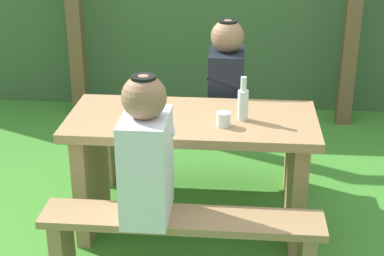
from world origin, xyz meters
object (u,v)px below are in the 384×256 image
object	(u,v)px
bench_near	(182,237)
bench_far	(199,142)
person_white_shirt	(146,153)
drinking_glass	(223,119)
person_black_coat	(226,80)
cell_phone	(154,114)
picnic_table	(192,154)
bottle_left	(243,103)

from	to	relation	value
bench_near	bench_far	world-z (taller)	same
person_white_shirt	drinking_glass	distance (m)	0.57
person_white_shirt	person_black_coat	bearing A→B (deg)	73.39
person_white_shirt	cell_phone	size ratio (longest dim) A/B	5.14
picnic_table	drinking_glass	size ratio (longest dim) A/B	18.05
person_white_shirt	drinking_glass	size ratio (longest dim) A/B	9.28
bench_far	drinking_glass	size ratio (longest dim) A/B	18.05
bench_near	picnic_table	bearing A→B (deg)	90.00
bench_far	bottle_left	xyz separation A→B (m)	(0.28, -0.59, 0.51)
picnic_table	bottle_left	bearing A→B (deg)	-3.36
drinking_glass	bottle_left	size ratio (longest dim) A/B	0.31
picnic_table	cell_phone	distance (m)	0.32
picnic_table	person_white_shirt	size ratio (longest dim) A/B	1.95
person_black_coat	bottle_left	world-z (taller)	person_black_coat
drinking_glass	person_black_coat	bearing A→B (deg)	90.62
bench_near	person_black_coat	bearing A→B (deg)	81.43
picnic_table	person_black_coat	size ratio (longest dim) A/B	1.95
person_black_coat	cell_phone	world-z (taller)	person_black_coat
picnic_table	bench_near	world-z (taller)	picnic_table
drinking_glass	cell_phone	size ratio (longest dim) A/B	0.55
person_white_shirt	cell_phone	world-z (taller)	person_white_shirt
person_black_coat	drinking_glass	distance (m)	0.69
person_white_shirt	bench_near	bearing A→B (deg)	-1.13
bench_near	drinking_glass	xyz separation A→B (m)	(0.18, 0.46, 0.45)
person_white_shirt	bottle_left	size ratio (longest dim) A/B	2.91
picnic_table	person_white_shirt	world-z (taller)	person_white_shirt
drinking_glass	bottle_left	world-z (taller)	bottle_left
person_black_coat	cell_phone	distance (m)	0.68
bench_near	person_white_shirt	size ratio (longest dim) A/B	1.95
drinking_glass	cell_phone	xyz separation A→B (m)	(-0.40, 0.14, -0.03)
bench_near	person_black_coat	world-z (taller)	person_black_coat
cell_phone	person_black_coat	bearing A→B (deg)	79.86
drinking_glass	bottle_left	xyz separation A→B (m)	(0.10, 0.10, 0.06)
person_white_shirt	bottle_left	distance (m)	0.72
picnic_table	bench_far	bearing A→B (deg)	90.00
person_white_shirt	drinking_glass	xyz separation A→B (m)	(0.35, 0.45, 0.00)
picnic_table	drinking_glass	bearing A→B (deg)	-33.19
bench_near	bench_far	distance (m)	1.15
bench_near	bottle_left	distance (m)	0.81
picnic_table	cell_phone	xyz separation A→B (m)	(-0.22, 0.02, 0.23)
bench_near	drinking_glass	distance (m)	0.67
bench_near	drinking_glass	bearing A→B (deg)	68.49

